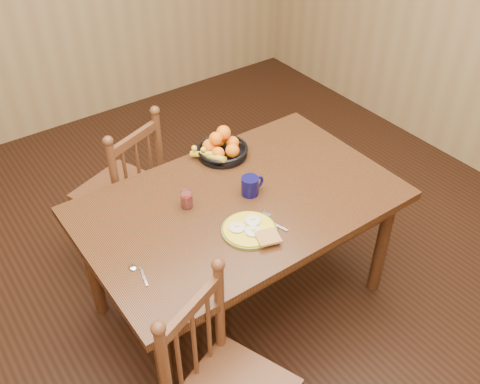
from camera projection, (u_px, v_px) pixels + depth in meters
room at (240, 94)px, 2.33m from camera, size 4.52×5.02×2.72m
dining_table at (240, 212)px, 2.76m from camera, size 1.60×1.00×0.75m
chair_far at (124, 190)px, 3.20m from camera, size 0.57×0.56×0.98m
breakfast_plate at (250, 230)px, 2.51m from camera, size 0.26×0.30×0.04m
fork at (272, 221)px, 2.57m from camera, size 0.06×0.18×0.00m
spoon at (136, 270)px, 2.32m from camera, size 0.05×0.16×0.01m
coffee_mug at (251, 185)px, 2.71m from camera, size 0.13×0.09×0.10m
juice_glass at (187, 200)px, 2.64m from camera, size 0.06×0.06×0.09m
fruit_bowl at (221, 148)px, 2.98m from camera, size 0.32×0.29×0.17m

